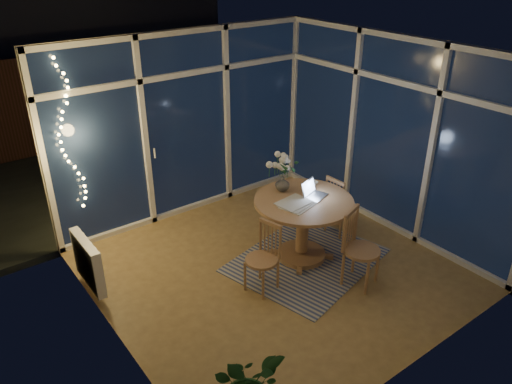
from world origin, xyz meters
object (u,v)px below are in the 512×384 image
(chair_front, at_px, (362,249))
(flower_vase, at_px, (282,183))
(chair_right, at_px, (341,204))
(dining_table, at_px, (302,229))
(chair_left, at_px, (262,259))
(laptop, at_px, (316,189))

(chair_front, xyz_separation_m, flower_vase, (-0.23, 1.16, 0.45))
(chair_right, relative_size, flower_vase, 4.12)
(dining_table, xyz_separation_m, chair_front, (0.18, -0.81, 0.06))
(chair_left, bearing_deg, chair_front, 45.89)
(chair_right, distance_m, laptop, 0.84)
(chair_left, distance_m, flower_vase, 1.07)
(chair_left, distance_m, chair_front, 1.15)
(dining_table, height_order, chair_right, chair_right)
(chair_left, xyz_separation_m, flower_vase, (0.76, 0.57, 0.50))
(chair_front, bearing_deg, dining_table, 83.96)
(dining_table, relative_size, chair_right, 1.39)
(flower_vase, bearing_deg, chair_left, -143.12)
(dining_table, relative_size, chair_left, 1.43)
(dining_table, height_order, laptop, laptop)
(laptop, bearing_deg, chair_right, -4.59)
(chair_left, xyz_separation_m, chair_right, (1.63, 0.36, 0.01))
(dining_table, height_order, flower_vase, flower_vase)
(laptop, bearing_deg, chair_front, -108.10)
(chair_left, relative_size, chair_front, 0.89)
(flower_vase, bearing_deg, laptop, -60.21)
(chair_front, height_order, flower_vase, flower_vase)
(dining_table, xyz_separation_m, flower_vase, (-0.05, 0.35, 0.52))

